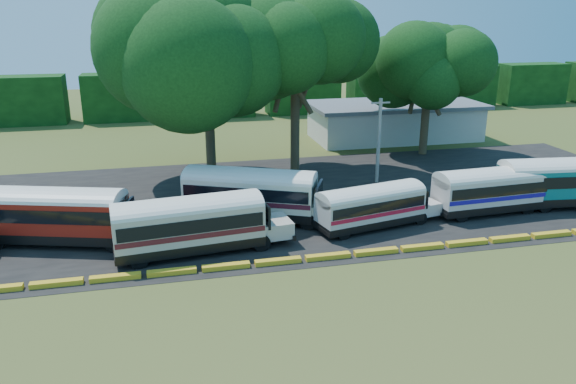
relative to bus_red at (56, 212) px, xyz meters
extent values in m
plane|color=#364B19|center=(14.19, -7.02, -2.05)|extent=(160.00, 160.00, 0.00)
cube|color=black|center=(15.19, 4.98, -2.04)|extent=(64.00, 24.00, 0.02)
cube|color=yellow|center=(0.69, -6.02, -1.90)|extent=(2.70, 0.45, 0.30)
cube|color=yellow|center=(3.69, -6.02, -1.90)|extent=(2.70, 0.45, 0.30)
cube|color=yellow|center=(6.69, -6.02, -1.90)|extent=(2.70, 0.45, 0.30)
cube|color=yellow|center=(9.69, -6.02, -1.90)|extent=(2.70, 0.45, 0.30)
cube|color=yellow|center=(12.69, -6.02, -1.90)|extent=(2.70, 0.45, 0.30)
cube|color=yellow|center=(15.69, -6.02, -1.90)|extent=(2.70, 0.45, 0.30)
cube|color=yellow|center=(18.69, -6.02, -1.90)|extent=(2.70, 0.45, 0.30)
cube|color=yellow|center=(21.69, -6.02, -1.90)|extent=(2.70, 0.45, 0.30)
cube|color=yellow|center=(24.69, -6.02, -1.90)|extent=(2.70, 0.45, 0.30)
cube|color=yellow|center=(27.69, -6.02, -1.90)|extent=(2.70, 0.45, 0.30)
cube|color=yellow|center=(30.69, -6.02, -1.90)|extent=(2.70, 0.45, 0.30)
cube|color=beige|center=(32.19, 22.98, -0.25)|extent=(18.00, 8.00, 3.60)
cube|color=#57595F|center=(32.19, 22.98, 1.75)|extent=(19.00, 9.00, 0.40)
cube|color=black|center=(-9.81, 40.98, 0.95)|extent=(10.00, 4.00, 6.00)
cube|color=black|center=(2.19, 40.98, 0.95)|extent=(10.00, 4.00, 6.00)
cube|color=black|center=(14.19, 40.98, 0.95)|extent=(10.00, 4.00, 6.00)
cube|color=black|center=(26.19, 40.98, 0.95)|extent=(10.00, 4.00, 6.00)
cube|color=black|center=(38.19, 40.98, 0.95)|extent=(10.00, 4.00, 6.00)
cube|color=black|center=(50.19, 40.98, 0.95)|extent=(10.00, 4.00, 6.00)
cube|color=black|center=(62.19, 40.98, 0.95)|extent=(10.00, 4.00, 6.00)
cylinder|color=black|center=(3.44, -2.27, -1.51)|extent=(1.12, 0.61, 1.08)
cylinder|color=black|center=(4.12, -0.06, -1.51)|extent=(1.12, 0.61, 1.08)
cylinder|color=black|center=(-2.89, 2.10, -1.51)|extent=(1.12, 0.61, 1.08)
cube|color=black|center=(-0.24, 0.07, -1.35)|extent=(9.25, 5.19, 0.59)
cube|color=maroon|center=(-0.24, 0.07, -0.07)|extent=(9.25, 5.19, 1.98)
cube|color=black|center=(-0.24, 0.07, 0.17)|extent=(8.93, 5.15, 0.83)
ellipsoid|color=silver|center=(-0.24, 0.07, 0.92)|extent=(9.25, 5.19, 1.21)
cube|color=maroon|center=(4.92, -1.52, -1.03)|extent=(2.56, 2.84, 1.03)
cube|color=black|center=(4.27, -1.32, 0.03)|extent=(0.89, 2.42, 1.48)
cube|color=black|center=(5.79, -1.79, -1.46)|extent=(0.97, 2.58, 0.32)
cylinder|color=black|center=(12.10, -4.04, -1.52)|extent=(1.09, 0.41, 1.06)
cylinder|color=black|center=(11.85, -1.79, -1.52)|extent=(1.09, 0.41, 1.06)
cylinder|color=black|center=(4.93, -4.85, -1.52)|extent=(1.09, 0.41, 1.06)
cylinder|color=black|center=(4.67, -2.59, -1.52)|extent=(1.09, 0.41, 1.06)
cube|color=black|center=(7.86, -3.38, -1.36)|extent=(8.95, 3.61, 0.58)
cube|color=#BDB2A4|center=(7.86, -3.38, -0.10)|extent=(8.95, 3.61, 1.94)
cube|color=black|center=(7.86, -3.38, 0.13)|extent=(8.61, 3.64, 0.82)
cube|color=#52151A|center=(7.86, -3.38, -0.49)|extent=(8.87, 3.64, 0.32)
ellipsoid|color=silver|center=(7.86, -3.38, 0.87)|extent=(8.95, 3.61, 1.19)
cube|color=#BDB2A4|center=(13.13, -2.78, -1.04)|extent=(2.16, 2.53, 1.01)
cube|color=black|center=(12.47, -2.86, -0.01)|extent=(0.43, 2.44, 1.46)
cube|color=black|center=(14.03, -2.68, -1.47)|extent=(0.48, 2.61, 0.32)
cube|color=black|center=(3.58, -3.86, -1.47)|extent=(0.48, 2.61, 0.32)
cylinder|color=black|center=(15.73, -1.36, -1.50)|extent=(1.12, 0.74, 1.10)
cylinder|color=black|center=(16.70, 0.77, -1.50)|extent=(1.12, 0.74, 1.10)
cylinder|color=black|center=(8.96, 1.74, -1.50)|extent=(1.12, 0.74, 1.10)
cylinder|color=black|center=(9.94, 3.87, -1.50)|extent=(1.12, 0.74, 1.10)
cube|color=black|center=(12.33, 1.48, -1.34)|extent=(9.30, 6.23, 0.60)
cube|color=white|center=(12.33, 1.48, -0.04)|extent=(9.30, 6.23, 2.00)
cube|color=black|center=(12.33, 1.48, 0.20)|extent=(9.00, 6.14, 0.84)
cube|color=#4F1422|center=(12.33, 1.48, -0.44)|extent=(9.24, 6.23, 0.33)
ellipsoid|color=silver|center=(12.33, 1.48, 0.96)|extent=(9.30, 6.23, 1.23)
cube|color=white|center=(17.31, -0.80, -1.01)|extent=(2.80, 3.01, 1.04)
cube|color=black|center=(16.68, -0.51, 0.06)|extent=(1.20, 2.36, 1.50)
cube|color=black|center=(18.16, -1.19, -1.45)|extent=(1.30, 2.52, 0.33)
cube|color=black|center=(8.30, 3.33, -1.45)|extent=(1.30, 2.52, 0.33)
cylinder|color=black|center=(23.40, -2.19, -1.61)|extent=(0.92, 0.44, 0.89)
cylinder|color=black|center=(22.99, -0.33, -1.61)|extent=(0.92, 0.44, 0.89)
cylinder|color=black|center=(17.49, -3.50, -1.61)|extent=(0.92, 0.44, 0.89)
cylinder|color=black|center=(17.07, -1.64, -1.61)|extent=(0.92, 0.44, 0.89)
cube|color=black|center=(19.80, -2.01, -1.47)|extent=(7.61, 3.75, 0.49)
cube|color=beige|center=(19.80, -2.01, -0.42)|extent=(7.61, 3.75, 1.63)
cube|color=black|center=(19.80, -2.01, -0.22)|extent=(7.34, 3.74, 0.68)
cube|color=#A71029|center=(19.80, -2.01, -0.74)|extent=(7.55, 3.77, 0.27)
ellipsoid|color=silver|center=(19.80, -2.01, 0.40)|extent=(7.61, 3.75, 1.00)
cube|color=beige|center=(24.15, -1.05, -1.20)|extent=(1.99, 2.26, 0.85)
cube|color=black|center=(23.60, -1.17, -0.33)|extent=(0.57, 2.03, 1.22)
cube|color=black|center=(24.89, -0.89, -1.56)|extent=(0.63, 2.17, 0.27)
cube|color=black|center=(16.28, -2.79, -1.56)|extent=(0.63, 2.17, 0.27)
cylinder|color=black|center=(33.15, -2.01, -1.55)|extent=(1.01, 0.33, 1.00)
cylinder|color=black|center=(33.04, 0.12, -1.55)|extent=(1.01, 0.33, 1.00)
cylinder|color=black|center=(26.38, -2.36, -1.55)|extent=(1.01, 0.33, 1.00)
cylinder|color=black|center=(26.27, -0.23, -1.55)|extent=(1.01, 0.33, 1.00)
cube|color=black|center=(29.21, -1.15, -1.40)|extent=(8.29, 2.91, 0.55)
cube|color=beige|center=(29.21, -1.15, -0.22)|extent=(8.29, 2.91, 1.82)
cube|color=black|center=(29.21, -1.15, 0.00)|extent=(7.97, 2.95, 0.77)
cube|color=#170E8E|center=(29.21, -1.15, -0.59)|extent=(8.21, 2.94, 0.30)
ellipsoid|color=silver|center=(29.21, -1.15, 0.69)|extent=(8.29, 2.91, 1.12)
cube|color=beige|center=(34.19, -0.89, -1.10)|extent=(1.90, 2.28, 0.95)
cube|color=black|center=(33.56, -0.92, -0.13)|extent=(0.27, 2.30, 1.37)
cube|color=black|center=(35.03, -0.85, -1.50)|extent=(0.30, 2.45, 0.30)
cube|color=black|center=(25.18, -1.35, -1.50)|extent=(0.30, 2.45, 0.30)
cylinder|color=black|center=(31.77, -1.90, -1.50)|extent=(1.13, 0.43, 1.10)
cylinder|color=black|center=(32.03, 0.44, -1.50)|extent=(1.13, 0.43, 1.10)
cube|color=black|center=(35.08, -1.07, -1.33)|extent=(9.29, 3.72, 0.61)
cube|color=#086B70|center=(35.08, -1.07, -0.03)|extent=(9.29, 3.72, 2.02)
cube|color=black|center=(35.08, -1.07, 0.22)|extent=(8.94, 3.74, 0.85)
ellipsoid|color=silver|center=(35.08, -1.07, 0.98)|extent=(9.29, 3.72, 1.24)
cube|color=black|center=(30.64, -0.59, -1.44)|extent=(0.49, 2.71, 0.33)
cylinder|color=#342A1A|center=(10.59, 11.13, 1.99)|extent=(0.80, 0.80, 8.07)
cylinder|color=#342A1A|center=(11.82, 11.58, 5.45)|extent=(1.41, 2.88, 4.59)
cylinder|color=#342A1A|center=(9.60, 11.97, 5.45)|extent=(2.20, 2.51, 4.59)
cylinder|color=#342A1A|center=(10.37, 9.85, 5.45)|extent=(2.94, 0.94, 4.59)
ellipsoid|color=black|center=(10.59, 11.13, 9.70)|extent=(13.38, 13.38, 9.81)
cylinder|color=#342A1A|center=(18.20, 12.57, 2.10)|extent=(0.80, 0.80, 8.30)
cylinder|color=#342A1A|center=(19.42, 13.02, 5.66)|extent=(1.43, 2.95, 4.71)
cylinder|color=#342A1A|center=(17.20, 13.41, 5.66)|extent=(2.25, 2.56, 4.71)
cylinder|color=#342A1A|center=(17.97, 11.29, 5.66)|extent=(3.01, 0.95, 4.71)
ellipsoid|color=black|center=(18.20, 12.57, 10.01)|extent=(10.55, 10.55, 7.74)
cylinder|color=#342A1A|center=(32.23, 15.73, 1.12)|extent=(0.80, 0.80, 6.35)
cylinder|color=#342A1A|center=(33.45, 16.18, 3.85)|extent=(1.22, 2.37, 3.66)
cylinder|color=#342A1A|center=(31.24, 16.57, 3.85)|extent=(1.86, 2.09, 3.66)
cylinder|color=#342A1A|center=(32.01, 14.45, 3.85)|extent=(2.41, 0.84, 3.66)
ellipsoid|color=black|center=(32.23, 15.73, 7.29)|extent=(9.39, 9.39, 6.89)
cylinder|color=gray|center=(24.18, 7.79, 1.48)|extent=(0.30, 0.30, 7.06)
cube|color=gray|center=(24.18, 7.79, 4.65)|extent=(1.60, 0.12, 0.12)
camera|label=1|loc=(6.66, -34.79, 12.01)|focal=35.00mm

